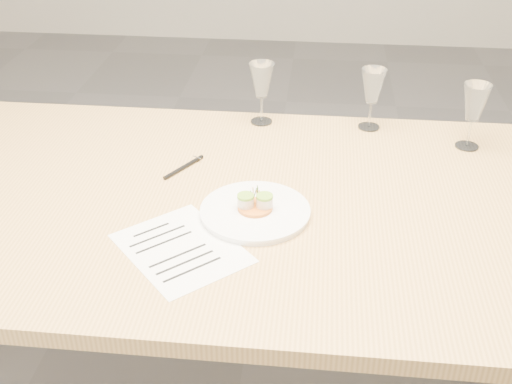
# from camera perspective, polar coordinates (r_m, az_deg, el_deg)

# --- Properties ---
(dining_table) EXTENTS (2.40, 1.00, 0.75)m
(dining_table) POSITION_cam_1_polar(r_m,az_deg,el_deg) (1.61, -2.13, -2.49)
(dining_table) COLOR tan
(dining_table) RESTS_ON ground
(dinner_plate) EXTENTS (0.26, 0.26, 0.07)m
(dinner_plate) POSITION_cam_1_polar(r_m,az_deg,el_deg) (1.50, -0.07, -1.66)
(dinner_plate) COLOR white
(dinner_plate) RESTS_ON dining_table
(recipe_sheet) EXTENTS (0.35, 0.35, 0.00)m
(recipe_sheet) POSITION_cam_1_polar(r_m,az_deg,el_deg) (1.40, -6.69, -4.99)
(recipe_sheet) COLOR white
(recipe_sheet) RESTS_ON dining_table
(ballpoint_pen) EXTENTS (0.08, 0.13, 0.01)m
(ballpoint_pen) POSITION_cam_1_polar(r_m,az_deg,el_deg) (1.70, -6.42, 2.23)
(ballpoint_pen) COLOR black
(ballpoint_pen) RESTS_ON dining_table
(wine_glass_0) EXTENTS (0.07, 0.07, 0.19)m
(wine_glass_0) POSITION_cam_1_polar(r_m,az_deg,el_deg) (1.90, 0.50, 9.78)
(wine_glass_0) COLOR white
(wine_glass_0) RESTS_ON dining_table
(wine_glass_1) EXTENTS (0.07, 0.07, 0.18)m
(wine_glass_1) POSITION_cam_1_polar(r_m,az_deg,el_deg) (1.89, 10.33, 9.13)
(wine_glass_1) COLOR white
(wine_glass_1) RESTS_ON dining_table
(wine_glass_2) EXTENTS (0.07, 0.07, 0.19)m
(wine_glass_2) POSITION_cam_1_polar(r_m,az_deg,el_deg) (1.84, 18.88, 7.42)
(wine_glass_2) COLOR white
(wine_glass_2) RESTS_ON dining_table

